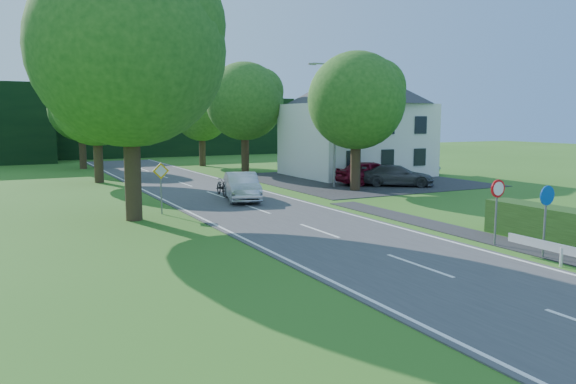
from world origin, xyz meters
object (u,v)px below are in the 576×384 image
motorcycle (222,186)px  parked_car_grey (397,175)px  moving_car (242,187)px  parked_car_red (370,172)px  streetlight (333,119)px  parked_car_silver_b (412,166)px  parasol (363,163)px

motorcycle → parked_car_grey: bearing=2.6°
moving_car → parked_car_red: 11.05m
streetlight → moving_car: streetlight is taller
parked_car_red → parked_car_silver_b: size_ratio=0.99×
moving_car → parked_car_grey: bearing=22.2°
streetlight → motorcycle: streetlight is taller
parked_car_silver_b → motorcycle: bearing=106.1°
motorcycle → parked_car_red: bearing=10.1°
parked_car_grey → parasol: size_ratio=1.98×
parked_car_grey → parasol: parasol is taller
parasol → parked_car_red: bearing=-118.0°
streetlight → motorcycle: (-7.87, -0.57, -3.89)m
moving_car → motorcycle: moving_car is taller
streetlight → moving_car: (-7.55, -2.82, -3.66)m
parked_car_silver_b → streetlight: bearing=113.6°
motorcycle → streetlight: bearing=10.7°
motorcycle → parked_car_red: size_ratio=0.43×
moving_car → parked_car_silver_b: size_ratio=0.96×
streetlight → parked_car_red: (3.10, 0.11, -3.61)m
parked_car_silver_b → parasol: 4.82m
parked_car_red → moving_car: bearing=108.6°
parked_car_red → parked_car_silver_b: parked_car_red is taller
parked_car_red → parked_car_grey: bearing=-141.2°
streetlight → parasol: bearing=37.5°
streetlight → parasol: streetlight is taller
parked_car_grey → parked_car_silver_b: 7.90m
parked_car_silver_b → parasol: (-4.80, -0.06, 0.41)m
parked_car_silver_b → parasol: bearing=92.4°
motorcycle → parasol: bearing=25.7°
moving_car → streetlight: bearing=35.8°
streetlight → parked_car_silver_b: 11.35m
moving_car → parked_car_silver_b: bearing=36.7°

